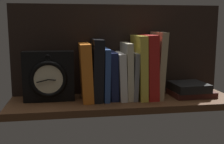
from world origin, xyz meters
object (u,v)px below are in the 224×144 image
object	(u,v)px
book_blue_modern	(105,74)
book_yellow_seinlanguage	(139,67)
book_red_requiem	(148,66)
framed_clock	(49,77)
book_black_skeptic	(97,69)
book_cream_twain	(127,71)
book_white_catcher	(120,76)
book_stack_side	(190,90)
book_navy_bierce	(112,75)
book_gray_chess	(132,75)
book_tan_shortstories	(157,65)
book_orange_pandolfini	(86,72)

from	to	relation	value
book_blue_modern	book_yellow_seinlanguage	xyz separation A→B (cm)	(13.23, 0.00, 2.36)
book_red_requiem	framed_clock	distance (cm)	38.07
book_black_skeptic	book_cream_twain	xyz separation A→B (cm)	(11.66, 0.00, -0.74)
framed_clock	book_white_catcher	bearing A→B (deg)	-0.02
book_white_catcher	book_stack_side	world-z (taller)	book_white_catcher
book_navy_bierce	book_gray_chess	world-z (taller)	book_navy_bierce
book_navy_bierce	book_tan_shortstories	xyz separation A→B (cm)	(17.67, 0.00, 3.70)
book_navy_bierce	book_yellow_seinlanguage	distance (cm)	10.93
framed_clock	book_black_skeptic	bearing A→B (deg)	-0.03
book_blue_modern	book_navy_bierce	bearing A→B (deg)	0.00
book_orange_pandolfini	book_blue_modern	size ratio (longest dim) A/B	1.10
book_white_catcher	book_tan_shortstories	distance (cm)	15.20
book_orange_pandolfini	book_tan_shortstories	bearing A→B (deg)	0.00
book_orange_pandolfini	book_blue_modern	xyz separation A→B (cm)	(7.35, 0.00, -0.96)
book_orange_pandolfini	book_stack_side	xyz separation A→B (cm)	(41.28, -1.55, -8.05)
book_blue_modern	book_yellow_seinlanguage	size ratio (longest dim) A/B	0.80
book_blue_modern	framed_clock	bearing A→B (deg)	179.97
book_cream_twain	book_red_requiem	world-z (taller)	book_red_requiem
book_navy_bierce	book_gray_chess	size ratio (longest dim) A/B	1.02
book_gray_chess	framed_clock	size ratio (longest dim) A/B	0.95
book_navy_bierce	book_red_requiem	xyz separation A→B (cm)	(14.16, 0.00, 3.16)
book_red_requiem	book_stack_side	world-z (taller)	book_red_requiem
book_white_catcher	book_orange_pandolfini	bearing A→B (deg)	180.00
book_orange_pandolfini	book_yellow_seinlanguage	size ratio (longest dim) A/B	0.88
book_gray_chess	book_tan_shortstories	world-z (taller)	book_tan_shortstories
book_navy_bierce	book_tan_shortstories	distance (cm)	18.05
book_orange_pandolfini	book_navy_bierce	distance (cm)	10.21
book_yellow_seinlanguage	book_red_requiem	distance (cm)	3.66
book_orange_pandolfini	book_stack_side	world-z (taller)	book_orange_pandolfini
book_black_skeptic	book_stack_side	bearing A→B (deg)	-2.39
book_red_requiem	book_blue_modern	bearing A→B (deg)	180.00
book_yellow_seinlanguage	book_blue_modern	bearing A→B (deg)	180.00
book_black_skeptic	book_gray_chess	distance (cm)	14.17
book_navy_bierce	book_stack_side	bearing A→B (deg)	-2.85
book_stack_side	book_tan_shortstories	bearing A→B (deg)	173.46
book_red_requiem	book_stack_side	size ratio (longest dim) A/B	1.46
book_orange_pandolfini	book_black_skeptic	size ratio (longest dim) A/B	0.93
book_cream_twain	framed_clock	size ratio (longest dim) A/B	1.15
book_blue_modern	book_tan_shortstories	distance (cm)	20.63
book_black_skeptic	book_yellow_seinlanguage	size ratio (longest dim) A/B	0.95
book_red_requiem	framed_clock	xyz separation A→B (cm)	(-37.96, 0.01, -2.98)
book_orange_pandolfini	book_cream_twain	size ratio (longest dim) A/B	1.00
book_yellow_seinlanguage	book_tan_shortstories	size ratio (longest dim) A/B	0.95
book_white_catcher	book_tan_shortstories	bearing A→B (deg)	0.00
book_white_catcher	book_gray_chess	distance (cm)	4.99
book_white_catcher	book_cream_twain	xyz separation A→B (cm)	(2.72, 0.00, 1.88)
book_black_skeptic	framed_clock	distance (cm)	17.98
book_white_catcher	book_red_requiem	world-z (taller)	book_red_requiem
book_orange_pandolfini	book_tan_shortstories	world-z (taller)	book_tan_shortstories
book_orange_pandolfini	book_blue_modern	bearing A→B (deg)	0.00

